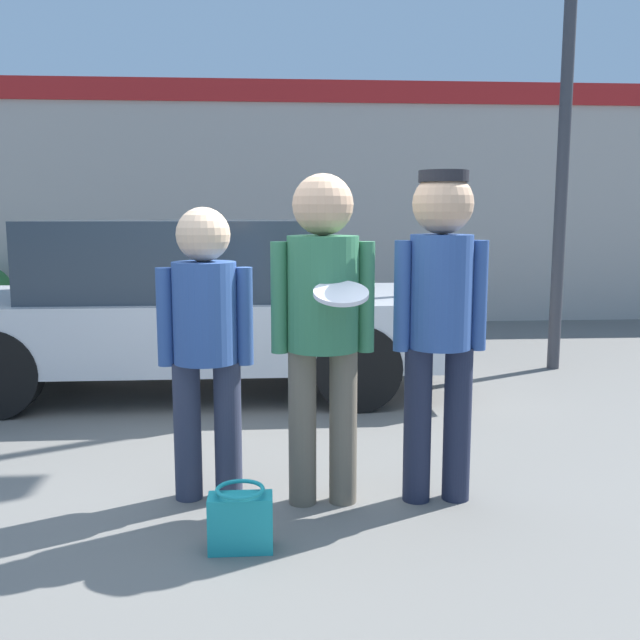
{
  "coord_description": "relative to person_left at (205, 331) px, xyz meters",
  "views": [
    {
      "loc": [
        0.12,
        -3.8,
        1.56
      ],
      "look_at": [
        0.39,
        0.11,
        0.97
      ],
      "focal_mm": 40.0,
      "sensor_mm": 36.0,
      "label": 1
    }
  ],
  "objects": [
    {
      "name": "parked_car_near",
      "position": [
        -0.39,
        2.52,
        -0.18
      ],
      "size": [
        4.51,
        1.85,
        1.5
      ],
      "color": "#B7BABF",
      "rests_on": "ground"
    },
    {
      "name": "handbag",
      "position": [
        0.2,
        -0.64,
        -0.79
      ],
      "size": [
        0.3,
        0.23,
        0.31
      ],
      "color": "teal",
      "rests_on": "ground"
    },
    {
      "name": "person_middle_with_frisbee",
      "position": [
        0.63,
        -0.11,
        0.13
      ],
      "size": [
        0.55,
        0.59,
        1.77
      ],
      "color": "#665B4C",
      "rests_on": "ground"
    },
    {
      "name": "storefront_building",
      "position": [
        0.23,
        6.39,
        0.78
      ],
      "size": [
        24.0,
        0.22,
        3.37
      ],
      "color": "#B2A89E",
      "rests_on": "ground"
    },
    {
      "name": "person_right",
      "position": [
        1.25,
        -0.12,
        0.14
      ],
      "size": [
        0.5,
        0.33,
        1.78
      ],
      "color": "#1E2338",
      "rests_on": "ground"
    },
    {
      "name": "ground_plane",
      "position": [
        0.23,
        -0.0,
        -0.94
      ],
      "size": [
        56.0,
        56.0,
        0.0
      ],
      "primitive_type": "plane",
      "color": "#66635E"
    },
    {
      "name": "person_left",
      "position": [
        0.0,
        0.0,
        0.0
      ],
      "size": [
        0.51,
        0.34,
        1.6
      ],
      "color": "#2D3347",
      "rests_on": "ground"
    }
  ]
}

